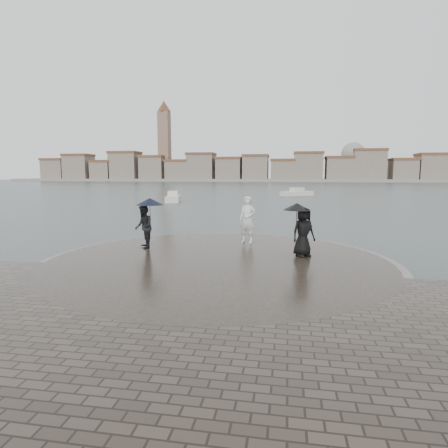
# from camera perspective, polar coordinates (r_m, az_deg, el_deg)

# --- Properties ---
(ground) EXTENTS (400.00, 400.00, 0.00)m
(ground) POSITION_cam_1_polar(r_m,az_deg,el_deg) (10.13, -4.65, -11.75)
(ground) COLOR #2B3835
(ground) RESTS_ON ground
(kerb_ring) EXTENTS (12.50, 12.50, 0.32)m
(kerb_ring) POSITION_cam_1_polar(r_m,az_deg,el_deg) (13.36, -0.94, -6.22)
(kerb_ring) COLOR gray
(kerb_ring) RESTS_ON ground
(quay_tip) EXTENTS (11.90, 11.90, 0.36)m
(quay_tip) POSITION_cam_1_polar(r_m,az_deg,el_deg) (13.36, -0.94, -6.13)
(quay_tip) COLOR #2D261E
(quay_tip) RESTS_ON ground
(statue) EXTENTS (0.86, 0.69, 2.05)m
(statue) POSITION_cam_1_polar(r_m,az_deg,el_deg) (16.33, 3.60, 0.67)
(statue) COLOR silver
(statue) RESTS_ON quay_tip
(visitor_left) EXTENTS (1.31, 1.20, 2.04)m
(visitor_left) POSITION_cam_1_polar(r_m,az_deg,el_deg) (15.45, -11.90, 0.59)
(visitor_left) COLOR black
(visitor_left) RESTS_ON quay_tip
(visitor_right) EXTENTS (1.30, 1.09, 1.95)m
(visitor_right) POSITION_cam_1_polar(r_m,az_deg,el_deg) (13.91, 11.78, -0.30)
(visitor_right) COLOR black
(visitor_right) RESTS_ON quay_tip
(far_skyline) EXTENTS (260.00, 20.00, 37.00)m
(far_skyline) POSITION_cam_1_polar(r_m,az_deg,el_deg) (170.20, 6.80, 8.31)
(far_skyline) COLOR gray
(far_skyline) RESTS_ON ground
(boats) EXTENTS (39.78, 20.03, 1.50)m
(boats) POSITION_cam_1_polar(r_m,az_deg,el_deg) (50.33, 13.14, 4.02)
(boats) COLOR silver
(boats) RESTS_ON ground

